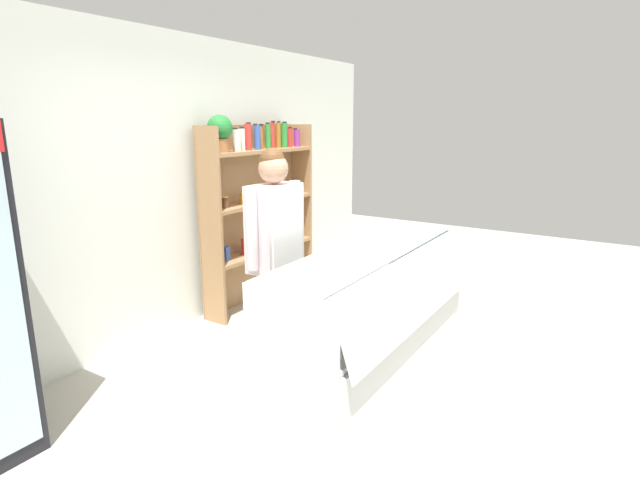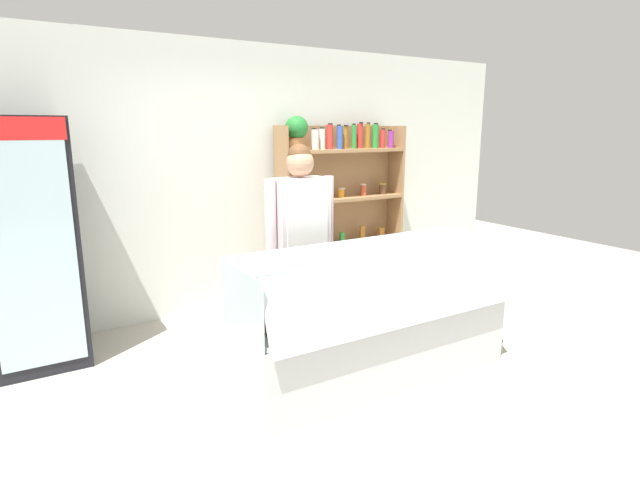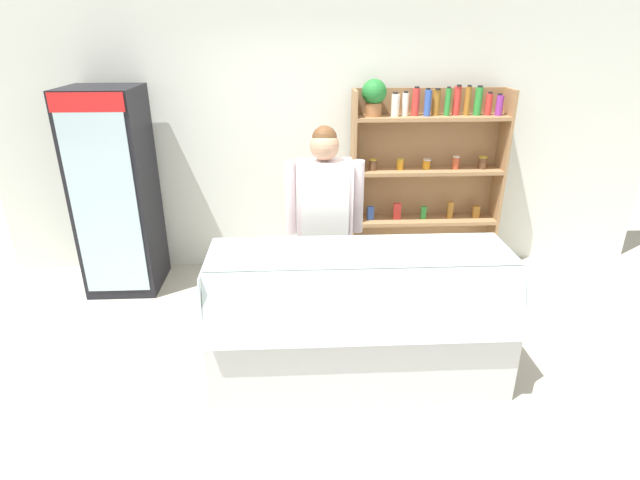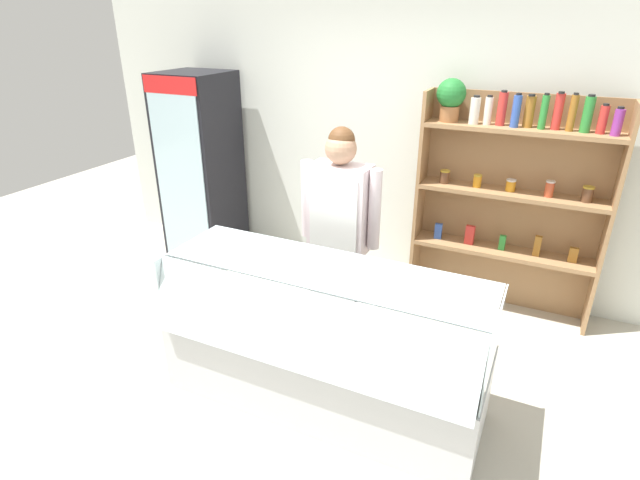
{
  "view_description": "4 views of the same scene",
  "coord_description": "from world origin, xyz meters",
  "px_view_note": "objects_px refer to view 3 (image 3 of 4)",
  "views": [
    {
      "loc": [
        -3.09,
        -1.58,
        1.94
      ],
      "look_at": [
        0.08,
        0.43,
        1.03
      ],
      "focal_mm": 28.0,
      "sensor_mm": 36.0,
      "label": 1
    },
    {
      "loc": [
        -2.08,
        -2.85,
        1.85
      ],
      "look_at": [
        -0.15,
        0.35,
        1.02
      ],
      "focal_mm": 28.0,
      "sensor_mm": 36.0,
      "label": 2
    },
    {
      "loc": [
        -0.35,
        -3.09,
        2.42
      ],
      "look_at": [
        -0.16,
        0.58,
        0.85
      ],
      "focal_mm": 28.0,
      "sensor_mm": 36.0,
      "label": 3
    },
    {
      "loc": [
        1.24,
        -2.48,
        2.44
      ],
      "look_at": [
        -0.2,
        0.53,
        0.94
      ],
      "focal_mm": 28.0,
      "sensor_mm": 36.0,
      "label": 4
    }
  ],
  "objects_px": {
    "drinks_fridge": "(116,193)",
    "deli_display_case": "(358,339)",
    "shelving_unit": "(422,166)",
    "shop_clerk": "(324,213)"
  },
  "relations": [
    {
      "from": "shelving_unit",
      "to": "shop_clerk",
      "type": "xyz_separation_m",
      "value": [
        -1.05,
        -1.08,
        -0.09
      ]
    },
    {
      "from": "shop_clerk",
      "to": "shelving_unit",
      "type": "bearing_deg",
      "value": 45.65
    },
    {
      "from": "drinks_fridge",
      "to": "shelving_unit",
      "type": "distance_m",
      "value": 3.0
    },
    {
      "from": "deli_display_case",
      "to": "shop_clerk",
      "type": "distance_m",
      "value": 1.05
    },
    {
      "from": "drinks_fridge",
      "to": "deli_display_case",
      "type": "bearing_deg",
      "value": -36.17
    },
    {
      "from": "shelving_unit",
      "to": "deli_display_case",
      "type": "bearing_deg",
      "value": -115.07
    },
    {
      "from": "drinks_fridge",
      "to": "shelving_unit",
      "type": "xyz_separation_m",
      "value": [
        2.99,
        0.24,
        0.16
      ]
    },
    {
      "from": "shelving_unit",
      "to": "shop_clerk",
      "type": "relative_size",
      "value": 1.14
    },
    {
      "from": "deli_display_case",
      "to": "shop_clerk",
      "type": "height_order",
      "value": "shop_clerk"
    },
    {
      "from": "drinks_fridge",
      "to": "deli_display_case",
      "type": "distance_m",
      "value": 2.74
    }
  ]
}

